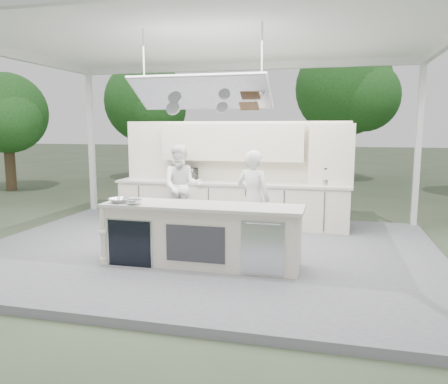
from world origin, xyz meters
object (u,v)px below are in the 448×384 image
(demo_island, at_px, (201,235))
(sous_chef, at_px, (182,186))
(back_counter, at_px, (230,203))
(head_chef, at_px, (253,199))

(demo_island, distance_m, sous_chef, 2.62)
(back_counter, distance_m, sous_chef, 1.13)
(demo_island, bearing_deg, back_counter, 93.63)
(back_counter, height_order, head_chef, head_chef)
(demo_island, xyz_separation_m, head_chef, (0.60, 1.23, 0.39))
(back_counter, xyz_separation_m, sous_chef, (-0.94, -0.47, 0.41))
(sous_chef, bearing_deg, back_counter, 9.71)
(demo_island, bearing_deg, head_chef, 63.81)
(demo_island, bearing_deg, sous_chef, 115.54)
(demo_island, relative_size, sous_chef, 1.75)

